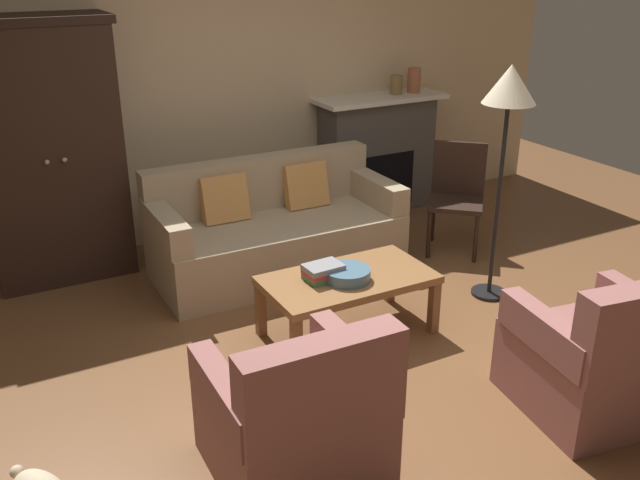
{
  "coord_description": "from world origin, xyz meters",
  "views": [
    {
      "loc": [
        -2.05,
        -3.15,
        2.37
      ],
      "look_at": [
        0.05,
        0.69,
        0.55
      ],
      "focal_mm": 39.24,
      "sensor_mm": 36.0,
      "label": 1
    }
  ],
  "objects": [
    {
      "name": "mantel_vase_terracotta",
      "position": [
        1.93,
        2.28,
        1.23
      ],
      "size": [
        0.13,
        0.13,
        0.23
      ],
      "primitive_type": "cylinder",
      "color": "#A86042",
      "rests_on": "fireplace"
    },
    {
      "name": "book_stack",
      "position": [
        -0.09,
        0.38,
        0.47
      ],
      "size": [
        0.26,
        0.19,
        0.1
      ],
      "color": "#427A4C",
      "rests_on": "coffee_table"
    },
    {
      "name": "armchair_near_right",
      "position": [
        0.84,
        -1.03,
        0.32
      ],
      "size": [
        0.88,
        0.88,
        0.88
      ],
      "color": "#935B56",
      "rests_on": "ground"
    },
    {
      "name": "back_wall",
      "position": [
        0.0,
        2.55,
        1.4
      ],
      "size": [
        7.2,
        0.1,
        2.8
      ],
      "primitive_type": "cube",
      "color": "beige",
      "rests_on": "ground"
    },
    {
      "name": "fruit_bowl",
      "position": [
        0.04,
        0.3,
        0.46
      ],
      "size": [
        0.3,
        0.3,
        0.08
      ],
      "primitive_type": "cylinder",
      "color": "slate",
      "rests_on": "coffee_table"
    },
    {
      "name": "couch",
      "position": [
        0.08,
        1.49,
        0.32
      ],
      "size": [
        1.93,
        0.87,
        0.86
      ],
      "color": "tan",
      "rests_on": "ground"
    },
    {
      "name": "ground_plane",
      "position": [
        0.0,
        0.0,
        0.0
      ],
      "size": [
        9.6,
        9.6,
        0.0
      ],
      "primitive_type": "plane",
      "color": "brown"
    },
    {
      "name": "floor_lamp",
      "position": [
        1.29,
        0.33,
        1.46
      ],
      "size": [
        0.36,
        0.36,
        1.68
      ],
      "color": "black",
      "rests_on": "ground"
    },
    {
      "name": "fireplace",
      "position": [
        1.55,
        2.3,
        0.57
      ],
      "size": [
        1.26,
        0.48,
        1.12
      ],
      "color": "#4C4947",
      "rests_on": "ground"
    },
    {
      "name": "armoire",
      "position": [
        -1.4,
        2.22,
        0.98
      ],
      "size": [
        1.06,
        0.57,
        1.96
      ],
      "color": "black",
      "rests_on": "ground"
    },
    {
      "name": "mantel_vase_bronze",
      "position": [
        1.73,
        2.28,
        1.21
      ],
      "size": [
        0.12,
        0.12,
        0.17
      ],
      "primitive_type": "cylinder",
      "color": "olive",
      "rests_on": "fireplace"
    },
    {
      "name": "coffee_table",
      "position": [
        0.07,
        0.34,
        0.37
      ],
      "size": [
        1.1,
        0.6,
        0.42
      ],
      "color": "olive",
      "rests_on": "ground"
    },
    {
      "name": "side_chair_wooden",
      "position": [
        1.62,
        1.17,
        0.51
      ],
      "size": [
        0.62,
        0.62,
        0.9
      ],
      "color": "black",
      "rests_on": "ground"
    },
    {
      "name": "armchair_near_left",
      "position": [
        -0.84,
        -0.71,
        0.32
      ],
      "size": [
        0.8,
        0.79,
        0.88
      ],
      "color": "#935B56",
      "rests_on": "ground"
    }
  ]
}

